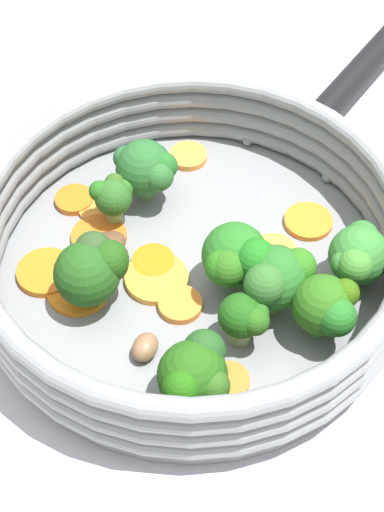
{
  "coord_description": "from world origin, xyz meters",
  "views": [
    {
      "loc": [
        0.36,
        -0.15,
        0.5
      ],
      "look_at": [
        0.0,
        0.0,
        0.03
      ],
      "focal_mm": 60.0,
      "sensor_mm": 36.0,
      "label": 1
    }
  ],
  "objects": [
    {
      "name": "broccoli_floret_3",
      "position": [
        0.09,
        0.06,
        0.05
      ],
      "size": [
        0.05,
        0.04,
        0.05
      ],
      "color": "#5D8F53",
      "rests_on": "skillet"
    },
    {
      "name": "carrot_slice_2",
      "position": [
        -0.08,
        -0.04,
        0.02
      ],
      "size": [
        0.04,
        0.04,
        0.0
      ],
      "primitive_type": "cylinder",
      "rotation": [
        0.0,
        0.0,
        5.21
      ],
      "color": "orange",
      "rests_on": "skillet"
    },
    {
      "name": "broccoli_floret_6",
      "position": [
        0.05,
        0.1,
        0.05
      ],
      "size": [
        0.05,
        0.05,
        0.05
      ],
      "color": "#87B068",
      "rests_on": "skillet"
    },
    {
      "name": "broccoli_floret_0",
      "position": [
        -0.07,
        -0.04,
        0.04
      ],
      "size": [
        0.03,
        0.03,
        0.04
      ],
      "color": "#779B56",
      "rests_on": "skillet"
    },
    {
      "name": "carrot_slice_6",
      "position": [
        -0.01,
        -0.08,
        0.02
      ],
      "size": [
        0.06,
        0.06,
        0.0
      ],
      "primitive_type": "cylinder",
      "rotation": [
        0.0,
        0.0,
        5.8
      ],
      "color": "orange",
      "rests_on": "skillet"
    },
    {
      "name": "mushroom_piece_1",
      "position": [
        -0.04,
        -0.05,
        0.02
      ],
      "size": [
        0.03,
        0.03,
        0.01
      ],
      "primitive_type": "ellipsoid",
      "rotation": [
        0.0,
        0.0,
        1.76
      ],
      "color": "brown",
      "rests_on": "skillet"
    },
    {
      "name": "carrot_slice_1",
      "position": [
        -0.03,
        -0.1,
        0.02
      ],
      "size": [
        0.06,
        0.06,
        0.01
      ],
      "primitive_type": "cylinder",
      "rotation": [
        0.0,
        0.0,
        3.74
      ],
      "color": "orange",
      "rests_on": "skillet"
    },
    {
      "name": "broccoli_floret_5",
      "position": [
        0.05,
        0.04,
        0.05
      ],
      "size": [
        0.05,
        0.06,
        0.06
      ],
      "color": "#79A058",
      "rests_on": "skillet"
    },
    {
      "name": "carrot_slice_7",
      "position": [
        -0.01,
        0.1,
        0.02
      ],
      "size": [
        0.05,
        0.05,
        0.0
      ],
      "primitive_type": "cylinder",
      "rotation": [
        0.0,
        0.0,
        4.23
      ],
      "color": "orange",
      "rests_on": "skillet"
    },
    {
      "name": "carrot_slice_5",
      "position": [
        -0.0,
        -0.03,
        0.02
      ],
      "size": [
        0.05,
        0.05,
        0.01
      ],
      "primitive_type": "cylinder",
      "rotation": [
        0.0,
        0.0,
        0.09
      ],
      "color": "orange",
      "rests_on": "skillet"
    },
    {
      "name": "skillet_rivet_left",
      "position": [
        -0.04,
        0.13,
        0.02
      ],
      "size": [
        0.01,
        0.01,
        0.01
      ],
      "primitive_type": "sphere",
      "color": "gray",
      "rests_on": "skillet"
    },
    {
      "name": "carrot_slice_11",
      "position": [
        0.1,
        -0.01,
        0.02
      ],
      "size": [
        0.04,
        0.04,
        0.0
      ],
      "primitive_type": "cylinder",
      "rotation": [
        0.0,
        0.0,
        5.89
      ],
      "color": "orange",
      "rests_on": "skillet"
    },
    {
      "name": "carrot_slice_10",
      "position": [
        0.01,
        0.06,
        0.02
      ],
      "size": [
        0.05,
        0.05,
        0.0
      ],
      "primitive_type": "cylinder",
      "rotation": [
        0.0,
        0.0,
        4.12
      ],
      "color": "#F99936",
      "rests_on": "skillet"
    },
    {
      "name": "broccoli_floret_8",
      "position": [
        0.07,
        0.01,
        0.04
      ],
      "size": [
        0.03,
        0.03,
        0.04
      ],
      "color": "#7E945F",
      "rests_on": "skillet"
    },
    {
      "name": "broccoli_floret_7",
      "position": [
        -0.08,
        -0.01,
        0.05
      ],
      "size": [
        0.05,
        0.04,
        0.05
      ],
      "color": "#709B4F",
      "rests_on": "skillet"
    },
    {
      "name": "carrot_slice_4",
      "position": [
        -0.11,
        0.04,
        0.02
      ],
      "size": [
        0.03,
        0.03,
        0.01
      ],
      "primitive_type": "cylinder",
      "rotation": [
        0.0,
        0.0,
        3.26
      ],
      "color": "orange",
      "rests_on": "skillet"
    },
    {
      "name": "carrot_slice_0",
      "position": [
        -0.1,
        -0.06,
        0.02
      ],
      "size": [
        0.03,
        0.03,
        0.01
      ],
      "primitive_type": "cylinder",
      "rotation": [
        0.0,
        0.0,
        4.7
      ],
      "color": "orange",
      "rests_on": "skillet"
    },
    {
      "name": "skillet_handle",
      "position": [
        -0.14,
        0.22,
        0.03
      ],
      "size": [
        0.15,
        0.21,
        0.02
      ],
      "primitive_type": "cylinder",
      "rotation": [
        1.57,
        0.0,
        3.72
      ],
      "color": "black",
      "rests_on": "skillet"
    },
    {
      "name": "broccoli_floret_2",
      "position": [
        0.03,
        0.02,
        0.05
      ],
      "size": [
        0.05,
        0.05,
        0.05
      ],
      "color": "#7AA74E",
      "rests_on": "skillet"
    },
    {
      "name": "skillet_rivet_right",
      "position": [
        -0.1,
        0.09,
        0.02
      ],
      "size": [
        0.01,
        0.01,
        0.01
      ],
      "primitive_type": "sphere",
      "color": "gray",
      "rests_on": "skillet"
    },
    {
      "name": "mushroom_piece_0",
      "position": [
        0.05,
        -0.06,
        0.02
      ],
      "size": [
        0.03,
        0.03,
        0.01
      ],
      "primitive_type": "ellipsoid",
      "rotation": [
        0.0,
        0.0,
        2.38
      ],
      "color": "brown",
      "rests_on": "skillet"
    },
    {
      "name": "broccoli_floret_1",
      "position": [
        0.1,
        -0.04,
        0.04
      ],
      "size": [
        0.05,
        0.05,
        0.05
      ],
      "color": "#76A45F",
      "rests_on": "skillet"
    },
    {
      "name": "carrot_slice_9",
      "position": [
        0.03,
        -0.02,
        0.02
      ],
      "size": [
        0.04,
        0.04,
        0.01
      ],
      "primitive_type": "cylinder",
      "rotation": [
        0.0,
        0.0,
        2.24
      ],
      "color": "orange",
      "rests_on": "skillet"
    },
    {
      "name": "skillet",
      "position": [
        0.0,
        0.0,
        0.01
      ],
      "size": [
        0.29,
        0.29,
        0.02
      ],
      "primitive_type": "cylinder",
      "color": "gray",
      "rests_on": "ground_plane"
    },
    {
      "name": "ground_plane",
      "position": [
        0.0,
        0.0,
        0.0
      ],
      "size": [
        4.0,
        4.0,
        0.0
      ],
      "primitive_type": "plane",
      "color": "#BAB5BF"
    },
    {
      "name": "skillet_rim_wall",
      "position": [
        0.0,
        0.0,
        0.05
      ],
      "size": [
        0.3,
        0.3,
        0.06
      ],
      "color": "gray",
      "rests_on": "skillet"
    },
    {
      "name": "broccoli_floret_4",
      "position": [
        0.0,
        -0.07,
        0.05
      ],
      "size": [
        0.05,
        0.05,
        0.05
      ],
      "color": "#6C8F50",
      "rests_on": "skillet"
    },
    {
      "name": "carrot_slice_3",
      "position": [
        -0.01,
        -0.02,
        0.02
      ],
      "size": [
        0.04,
        0.04,
        0.01
      ],
      "primitive_type": "cylinder",
      "rotation": [
        0.0,
        0.0,
        5.7
      ],
      "color": "orange",
      "rests_on": "skillet"
    },
    {
      "name": "carrot_slice_8",
      "position": [
        -0.05,
        -0.05,
        0.02
      ],
      "size": [
        0.05,
        0.05,
        0.0
      ],
      "primitive_type": "cylinder",
      "rotation": [
        0.0,
        0.0,
        4.44
      ],
      "color": "orange",
      "rests_on": "skillet"
    }
  ]
}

